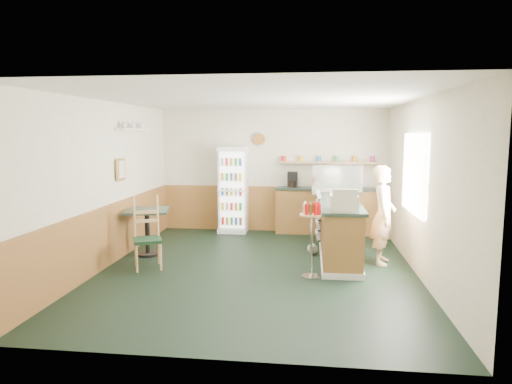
# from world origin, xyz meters

# --- Properties ---
(ground) EXTENTS (6.00, 6.00, 0.00)m
(ground) POSITION_xyz_m (0.00, 0.00, 0.00)
(ground) COLOR black
(ground) RESTS_ON ground
(room_envelope) EXTENTS (5.04, 6.02, 2.72)m
(room_envelope) POSITION_xyz_m (-0.23, 0.73, 1.52)
(room_envelope) COLOR beige
(room_envelope) RESTS_ON ground
(service_counter) EXTENTS (0.68, 3.01, 1.01)m
(service_counter) POSITION_xyz_m (1.35, 1.07, 0.46)
(service_counter) COLOR #A17334
(service_counter) RESTS_ON ground
(back_counter) EXTENTS (2.24, 0.42, 1.69)m
(back_counter) POSITION_xyz_m (1.19, 2.80, 0.55)
(back_counter) COLOR #A17334
(back_counter) RESTS_ON ground
(drinks_fridge) EXTENTS (0.62, 0.53, 1.89)m
(drinks_fridge) POSITION_xyz_m (-0.85, 2.74, 0.94)
(drinks_fridge) COLOR white
(drinks_fridge) RESTS_ON ground
(display_case) EXTENTS (0.96, 0.50, 0.55)m
(display_case) POSITION_xyz_m (1.35, 1.85, 1.28)
(display_case) COLOR silver
(display_case) RESTS_ON service_counter
(cash_register) EXTENTS (0.42, 0.44, 0.24)m
(cash_register) POSITION_xyz_m (1.35, -0.12, 1.13)
(cash_register) COLOR beige
(cash_register) RESTS_ON service_counter
(shopkeeper) EXTENTS (0.49, 0.61, 1.65)m
(shopkeeper) POSITION_xyz_m (2.05, 0.58, 0.83)
(shopkeeper) COLOR tan
(shopkeeper) RESTS_ON ground
(condiment_stand) EXTENTS (0.36, 0.36, 1.13)m
(condiment_stand) POSITION_xyz_m (0.87, -0.30, 0.78)
(condiment_stand) COLOR silver
(condiment_stand) RESTS_ON ground
(newspaper_rack) EXTENTS (0.09, 0.46, 0.91)m
(newspaper_rack) POSITION_xyz_m (0.99, 1.23, 0.68)
(newspaper_rack) COLOR black
(newspaper_rack) RESTS_ON ground
(cafe_table) EXTENTS (0.90, 0.90, 0.83)m
(cafe_table) POSITION_xyz_m (-2.05, 0.63, 0.58)
(cafe_table) COLOR black
(cafe_table) RESTS_ON ground
(cafe_chair) EXTENTS (0.57, 0.58, 1.17)m
(cafe_chair) POSITION_xyz_m (-1.76, -0.07, 0.61)
(cafe_chair) COLOR black
(cafe_chair) RESTS_ON ground
(dog_doorstop) EXTENTS (0.19, 0.25, 0.23)m
(dog_doorstop) POSITION_xyz_m (0.89, 1.00, 0.11)
(dog_doorstop) COLOR gray
(dog_doorstop) RESTS_ON ground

